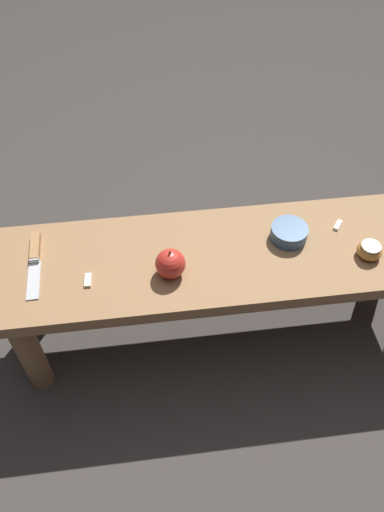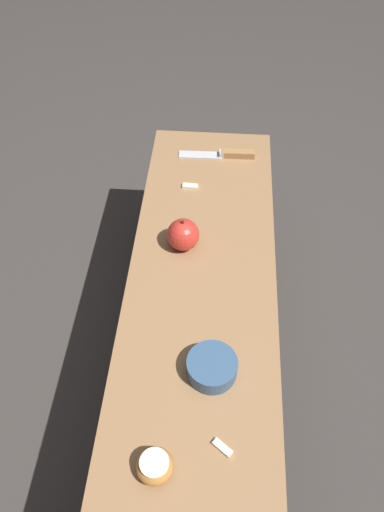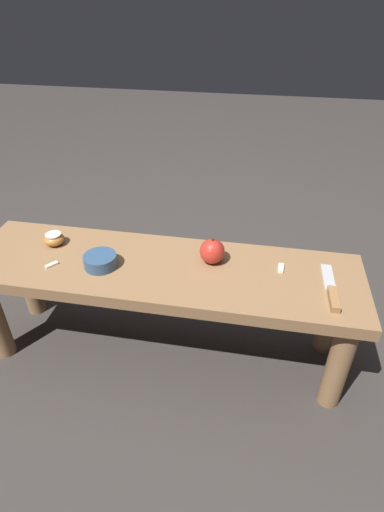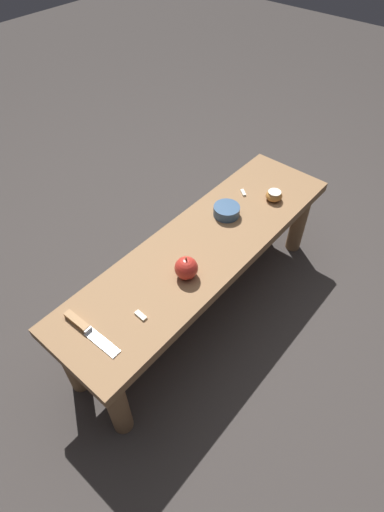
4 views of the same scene
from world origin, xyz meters
The scene contains 8 objects.
ground_plane centered at (0.00, 0.00, 0.00)m, with size 8.00×8.00×0.00m, color #383330.
wooden_bench centered at (0.00, 0.00, 0.31)m, with size 1.26×0.35×0.38m.
knife centered at (-0.52, 0.05, 0.39)m, with size 0.04×0.22×0.02m.
apple_whole centered at (-0.16, -0.05, 0.42)m, with size 0.08×0.08×0.09m.
apple_cut centered at (0.38, -0.06, 0.40)m, with size 0.07×0.07×0.04m.
apple_slice_near_knife centered at (0.34, 0.06, 0.39)m, with size 0.03×0.04×0.01m.
apple_slice_center centered at (-0.37, -0.05, 0.39)m, with size 0.02×0.04×0.01m.
bowl centered at (0.18, 0.03, 0.40)m, with size 0.10×0.10×0.04m.
Camera 3 is at (-0.28, 0.98, 1.13)m, focal length 28.00 mm.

